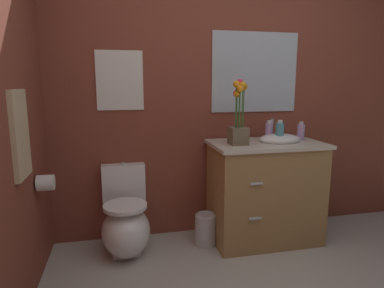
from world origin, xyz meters
name	(u,v)px	position (x,y,z in m)	size (l,w,h in m)	color
wall_back	(244,95)	(0.20, 1.69, 1.25)	(4.68, 0.05, 2.50)	brown
toilet	(126,224)	(-0.90, 1.39, 0.24)	(0.38, 0.59, 0.69)	white
vanity_cabinet	(265,190)	(0.29, 1.36, 0.45)	(0.94, 0.56, 1.05)	#9E7242
flower_vase	(239,121)	(0.02, 1.32, 1.06)	(0.14, 0.14, 0.52)	brown
soap_bottle	(269,132)	(0.34, 1.43, 0.95)	(0.06, 0.06, 0.18)	#B28CBF
lotion_bottle	(280,132)	(0.38, 1.32, 0.95)	(0.07, 0.07, 0.19)	teal
hand_wash_bottle	(301,132)	(0.62, 1.40, 0.94)	(0.06, 0.06, 0.16)	#B28CBF
trash_bin	(206,230)	(-0.24, 1.36, 0.14)	(0.18, 0.18, 0.27)	#B7B7BC
wall_poster	(120,81)	(-0.90, 1.65, 1.38)	(0.38, 0.01, 0.48)	silver
wall_mirror	(255,72)	(0.29, 1.65, 1.45)	(0.80, 0.01, 0.70)	#B2BCC6
hanging_towel	(20,134)	(-1.49, 0.90, 1.06)	(0.03, 0.28, 0.52)	tan
toilet_paper_roll	(46,183)	(-1.43, 1.19, 0.68)	(0.11, 0.11, 0.11)	white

